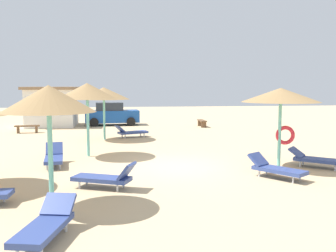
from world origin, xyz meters
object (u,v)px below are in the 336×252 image
parasol_3 (104,93)px  parasol_1 (49,99)px  beach_cabana (53,106)px  lounger_6 (106,178)px  lounger_3 (131,132)px  lounger_1 (46,224)px  bench_0 (27,127)px  bench_1 (202,122)px  parasol_4 (87,91)px  parked_car (111,114)px  lounger_2 (315,159)px  lounger_7 (276,168)px  parasol_2 (281,96)px  lounger_4 (54,157)px

parasol_3 → parasol_1: bearing=-94.2°
beach_cabana → lounger_6: bearing=-76.2°
parasol_3 → lounger_3: bearing=24.7°
lounger_1 → bench_0: 18.11m
parasol_1 → bench_1: (7.67, 17.66, -2.32)m
parasol_4 → bench_0: (-4.46, 8.67, -2.40)m
parked_car → lounger_2: bearing=-64.7°
lounger_3 → lounger_7: lounger_3 is taller
parasol_2 → lounger_7: 2.87m
lounger_1 → lounger_2: lounger_1 is taller
lounger_2 → lounger_7: 2.51m
lounger_3 → lounger_4: bearing=-112.5°
parasol_1 → lounger_2: bearing=21.9°
lounger_6 → beach_cabana: size_ratio=0.46×
bench_0 → beach_cabana: (0.89, 4.26, 1.12)m
parasol_2 → parasol_1: bearing=-153.7°
lounger_4 → parked_car: parked_car is taller
lounger_7 → parasol_4: bearing=143.4°
lounger_4 → bench_1: bearing=56.2°
lounger_2 → bench_0: size_ratio=1.21×
lounger_7 → parked_car: parked_car is taller
parasol_4 → lounger_4: parasol_4 is taller
lounger_2 → parasol_2: bearing=173.2°
lounger_3 → lounger_4: size_ratio=1.03×
parasol_4 → lounger_6: (0.89, -5.27, -2.42)m
parasol_2 → lounger_3: size_ratio=1.47×
lounger_6 → beach_cabana: (-4.46, 18.20, 1.14)m
lounger_4 → bench_0: lounger_4 is taller
beach_cabana → bench_0: bearing=-101.8°
parasol_2 → parasol_3: parasol_2 is taller
lounger_2 → beach_cabana: size_ratio=0.43×
parasol_1 → lounger_1: 3.15m
beach_cabana → parasol_3: bearing=-62.7°
parasol_3 → parked_car: size_ratio=0.71×
parasol_3 → lounger_2: 11.73m
parasol_4 → lounger_2: size_ratio=1.67×
lounger_6 → lounger_7: size_ratio=1.03×
lounger_2 → lounger_3: size_ratio=0.94×
parasol_2 → bench_0: (-11.55, 11.82, -2.27)m
bench_0 → lounger_1: bearing=-76.2°
parasol_2 → lounger_6: (-6.20, -2.12, -2.29)m
lounger_1 → lounger_7: 7.71m
lounger_1 → lounger_2: (8.54, 5.61, -0.00)m
lounger_6 → bench_1: bearing=68.3°
parasol_3 → lounger_2: size_ratio=1.56×
parasol_2 → parasol_4: (-7.09, 3.15, 0.13)m
parasol_3 → lounger_4: 7.37m
parasol_4 → bench_0: size_ratio=2.02×
parasol_3 → parasol_4: parasol_4 is taller
bench_0 → bench_1: 11.95m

